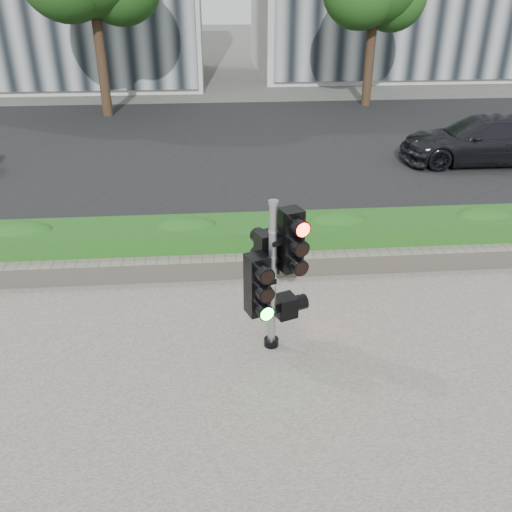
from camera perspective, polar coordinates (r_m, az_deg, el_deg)
ground at (r=7.68m, az=1.49°, el=-8.99°), size 120.00×120.00×0.00m
sidewalk at (r=5.85m, az=4.33°, el=-23.37°), size 16.00×11.00×0.03m
road at (r=16.80m, az=-2.20°, el=11.50°), size 60.00×13.00×0.02m
curb at (r=10.35m, az=-0.35°, el=1.57°), size 60.00×0.25×0.12m
stone_wall at (r=9.18m, az=0.25°, el=-0.99°), size 12.00×0.32×0.34m
hedge at (r=9.68m, az=-0.08°, el=1.70°), size 12.00×1.00×0.68m
traffic_signal at (r=6.96m, az=1.84°, el=-1.34°), size 0.77×0.68×2.13m
car_dark at (r=16.20m, az=22.66°, el=11.22°), size 4.40×1.96×1.25m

